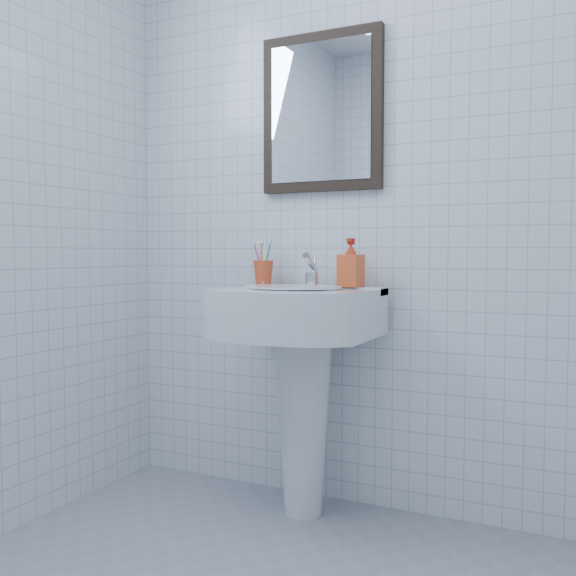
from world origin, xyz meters
The scene contains 6 objects.
wall_back centered at (0.00, 1.20, 1.25)m, with size 2.20×0.02×2.50m, color silver.
washbasin centered at (-0.22, 0.99, 0.59)m, with size 0.57×0.42×0.88m.
faucet centered at (-0.22, 1.09, 0.92)m, with size 0.05×0.11×0.13m.
toothbrush_cup centered at (-0.45, 1.11, 0.92)m, with size 0.08×0.08×0.10m, color #CD451F, non-canonical shape.
soap_dispenser centered at (-0.07, 1.09, 0.96)m, with size 0.08×0.08×0.18m, color red.
wall_mirror centered at (-0.22, 1.18, 1.55)m, with size 0.50×0.04×0.62m.
Camera 1 is at (0.78, -1.18, 1.00)m, focal length 40.00 mm.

